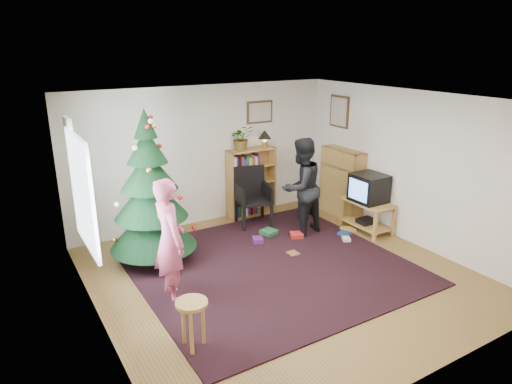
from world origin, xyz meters
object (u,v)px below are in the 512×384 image
picture_right (339,112)px  crt_tv (369,188)px  tv_stand (367,213)px  table_lamp (265,136)px  person_standing (170,240)px  picture_back (260,112)px  bookshelf_back (251,181)px  bookshelf_right (342,182)px  christmas_tree (151,201)px  person_by_chair (301,187)px  stool (192,312)px  armchair (250,194)px  potted_plant (242,138)px

picture_right → crt_tv: (-0.26, -1.17, -1.16)m
tv_stand → table_lamp: 2.36m
tv_stand → person_standing: bearing=-174.6°
picture_back → table_lamp: (0.03, -0.14, -0.43)m
bookshelf_back → bookshelf_right: same height
christmas_tree → bookshelf_back: (2.29, 0.98, -0.31)m
bookshelf_back → person_by_chair: (0.24, -1.27, 0.19)m
picture_right → stool: 5.20m
picture_back → bookshelf_right: (1.19, -1.06, -1.29)m
tv_stand → person_by_chair: bearing=156.0°
armchair → table_lamp: (0.55, 0.38, 0.95)m
armchair → stool: (-2.39, -2.84, -0.12)m
picture_right → tv_stand: bearing=-102.3°
crt_tv → picture_right: bearing=77.5°
crt_tv → picture_back: bearing=119.4°
picture_back → bookshelf_right: size_ratio=0.42×
tv_stand → christmas_tree: bearing=167.9°
crt_tv → person_standing: 3.80m
picture_back → picture_right: 1.51m
bookshelf_back → person_standing: bearing=-139.1°
crt_tv → person_by_chair: size_ratio=0.33×
picture_back → armchair: size_ratio=0.52×
bookshelf_right → armchair: bookshelf_right is taller
person_by_chair → stool: bearing=23.4°
crt_tv → table_lamp: 2.16m
picture_back → bookshelf_right: bearing=-41.7°
picture_right → person_by_chair: bearing=-153.5°
bookshelf_right → tv_stand: 0.90m
picture_back → person_standing: size_ratio=0.34×
bookshelf_back → crt_tv: bookshelf_back is taller
person_by_chair → table_lamp: (0.06, 1.27, 0.67)m
picture_right → christmas_tree: christmas_tree is taller
tv_stand → crt_tv: 0.47m
picture_right → stool: (-4.23, -2.63, -1.50)m
stool → person_standing: (0.19, 1.11, 0.37)m
armchair → table_lamp: size_ratio=3.21×
picture_back → crt_tv: size_ratio=0.99×
bookshelf_right → potted_plant: size_ratio=2.81×
christmas_tree → tv_stand: (3.63, -0.78, -0.65)m
christmas_tree → stool: 2.33m
picture_back → bookshelf_back: bearing=-153.4°
picture_right → bookshelf_back: size_ratio=0.46×
stool → person_standing: 1.18m
stool → picture_back: bearing=49.1°
crt_tv → stool: crt_tv is taller
person_by_chair → potted_plant: 1.50m
stool → person_by_chair: 3.50m
bookshelf_right → stool: bearing=119.2°
potted_plant → tv_stand: bearing=-48.7°
tv_stand → picture_right: bearing=77.7°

